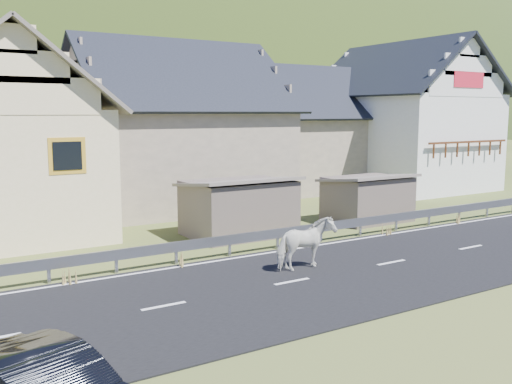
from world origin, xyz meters
TOP-DOWN VIEW (x-y plane):
  - ground at (0.00, 0.00)m, footprint 160.00×160.00m
  - road at (0.00, 0.00)m, footprint 60.00×7.00m
  - lane_markings at (0.00, 0.00)m, footprint 60.00×6.60m
  - guardrail at (-0.00, 3.68)m, footprint 28.10×0.09m
  - shed_left at (-2.00, 6.50)m, footprint 4.30×3.30m
  - shed_right at (4.50, 6.00)m, footprint 3.80×2.90m
  - house_stone_a at (-1.00, 15.00)m, footprint 10.80×9.80m
  - house_stone_b at (9.00, 17.00)m, footprint 9.80×8.80m
  - house_white at (15.00, 14.00)m, footprint 8.80×10.80m
  - horse at (-2.86, 0.88)m, footprint 0.97×1.97m

SIDE VIEW (x-z plane):
  - ground at x=0.00m, z-range 0.00..0.00m
  - road at x=0.00m, z-range 0.00..0.04m
  - lane_markings at x=0.00m, z-range 0.04..0.05m
  - guardrail at x=0.00m, z-range 0.19..0.94m
  - horse at x=-2.86m, z-range 0.04..1.67m
  - shed_right at x=4.50m, z-range -0.10..2.10m
  - shed_left at x=-2.00m, z-range -0.10..2.30m
  - house_stone_b at x=9.00m, z-range 0.19..8.29m
  - house_stone_a at x=-1.00m, z-range 0.18..9.08m
  - house_white at x=15.00m, z-range 0.21..9.91m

